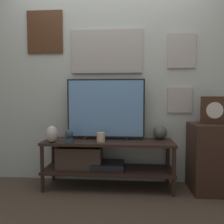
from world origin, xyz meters
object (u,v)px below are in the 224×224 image
object	(u,v)px
decorative_bust	(69,136)
mantel_clock	(213,110)
candle_jar	(101,137)
vase_round_glass	(160,132)
television	(106,109)
vase_urn_stoneware	(52,134)

from	to	relation	value
decorative_bust	mantel_clock	bearing A→B (deg)	6.54
candle_jar	decorative_bust	xyz separation A→B (m)	(-0.33, -0.08, 0.02)
vase_round_glass	decorative_bust	world-z (taller)	vase_round_glass
television	decorative_bust	bearing A→B (deg)	-147.20
television	candle_jar	xyz separation A→B (m)	(-0.04, -0.16, -0.31)
candle_jar	decorative_bust	bearing A→B (deg)	-166.22
vase_urn_stoneware	candle_jar	xyz separation A→B (m)	(0.53, 0.06, -0.04)
vase_round_glass	mantel_clock	bearing A→B (deg)	-11.62
vase_urn_stoneware	decorative_bust	distance (m)	0.20
candle_jar	vase_urn_stoneware	bearing A→B (deg)	-173.78
candle_jar	mantel_clock	bearing A→B (deg)	4.52
television	candle_jar	bearing A→B (deg)	-103.35
vase_round_glass	mantel_clock	distance (m)	0.62
television	vase_urn_stoneware	bearing A→B (deg)	-159.32
television	decorative_bust	size ratio (longest dim) A/B	6.23
vase_round_glass	mantel_clock	size ratio (longest dim) A/B	0.53
decorative_bust	candle_jar	bearing A→B (deg)	13.78
candle_jar	mantel_clock	xyz separation A→B (m)	(1.21, 0.10, 0.30)
television	mantel_clock	size ratio (longest dim) A/B	3.03
vase_round_glass	decorative_bust	bearing A→B (deg)	-163.85
mantel_clock	candle_jar	bearing A→B (deg)	-175.48
decorative_bust	vase_round_glass	bearing A→B (deg)	16.15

